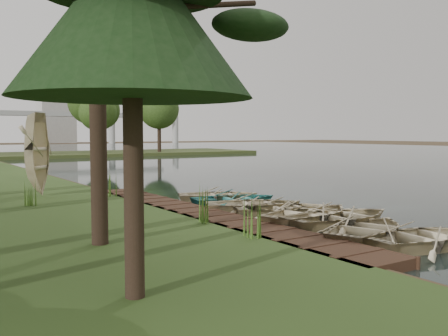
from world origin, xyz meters
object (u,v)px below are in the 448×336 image
stored_rowboat (40,187)px  boardwalk (199,216)px  rowboat_0 (425,234)px  rowboat_1 (368,226)px  rowboat_2 (341,214)px

stored_rowboat → boardwalk: bearing=-117.8°
rowboat_0 → rowboat_1: (-0.33, 1.55, 0.00)m
boardwalk → rowboat_1: rowboat_1 is taller
rowboat_1 → rowboat_2: (0.57, 1.55, 0.05)m
boardwalk → rowboat_2: bearing=-52.6°
rowboat_0 → stored_rowboat: 15.54m
rowboat_0 → rowboat_2: (0.23, 3.10, 0.06)m
rowboat_2 → rowboat_0: bearing=177.9°
rowboat_0 → stored_rowboat: bearing=29.2°
boardwalk → rowboat_0: 7.34m
boardwalk → stored_rowboat: size_ratio=4.54×
rowboat_1 → rowboat_2: size_ratio=0.87×
rowboat_1 → boardwalk: bearing=4.2°
boardwalk → rowboat_0: bearing=-68.9°
rowboat_2 → boardwalk: bearing=39.6°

